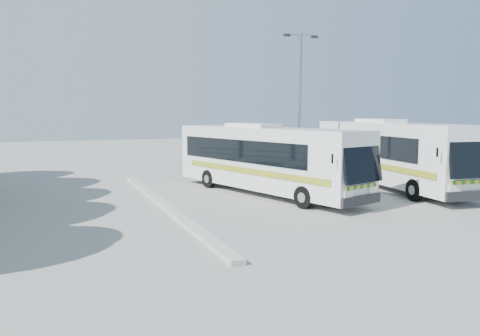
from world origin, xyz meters
name	(u,v)px	position (x,y,z in m)	size (l,w,h in m)	color
ground	(235,211)	(0.00, 0.00, 0.00)	(100.00, 100.00, 0.00)	gray
kerb_divider	(163,204)	(-2.30, 2.00, 0.07)	(0.40, 16.00, 0.15)	#B2B2AD
coach_main	(265,158)	(2.68, 3.04, 1.67)	(5.07, 11.13, 3.04)	silver
coach_adjacent	(389,152)	(9.29, 2.52, 1.76)	(3.77, 11.75, 3.21)	silver
lamppost	(300,101)	(5.72, 5.29, 4.33)	(1.92, 0.26, 7.84)	gray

